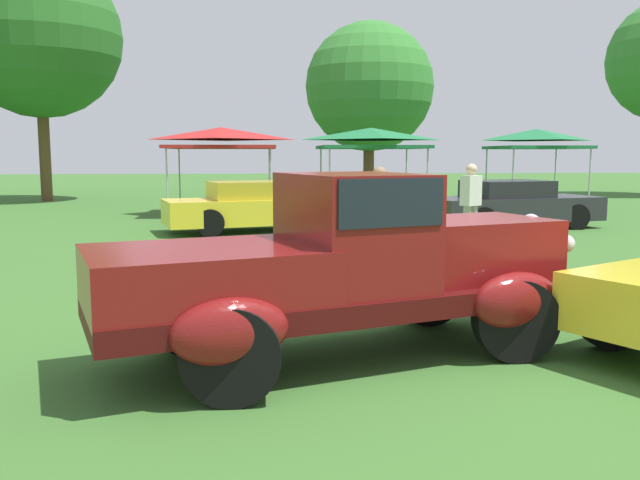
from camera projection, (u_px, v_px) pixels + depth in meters
The scene contains 11 objects.
ground_plane at pixel (410, 350), 6.41m from camera, with size 120.00×120.00×0.00m, color #386628.
feature_pickup_truck at pixel (345, 265), 6.09m from camera, with size 4.69×2.86×1.70m.
show_car_yellow at pixel (259, 207), 16.30m from camera, with size 4.86×2.83×1.22m.
show_car_charcoal at pixel (512, 205), 16.90m from camera, with size 4.76×2.71×1.22m.
spectator_near_truck at pixel (471, 203), 13.28m from camera, with size 0.47×0.43×1.69m.
spectator_by_row at pixel (379, 218), 10.13m from camera, with size 0.31×0.44×1.69m.
canopy_tent_left_field at pixel (221, 137), 20.65m from camera, with size 3.32×3.32×2.71m.
canopy_tent_center_field at pixel (371, 137), 21.02m from camera, with size 3.26×3.26×2.71m.
canopy_tent_right_field at pixel (537, 138), 21.94m from camera, with size 2.78×2.78×2.71m.
treeline_mid_left at pixel (39, 36), 26.04m from camera, with size 6.38×6.38×9.67m.
treeline_center at pixel (369, 87), 26.99m from camera, with size 5.19×5.19×7.18m.
Camera 1 is at (-1.40, -6.12, 1.87)m, focal length 37.41 mm.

